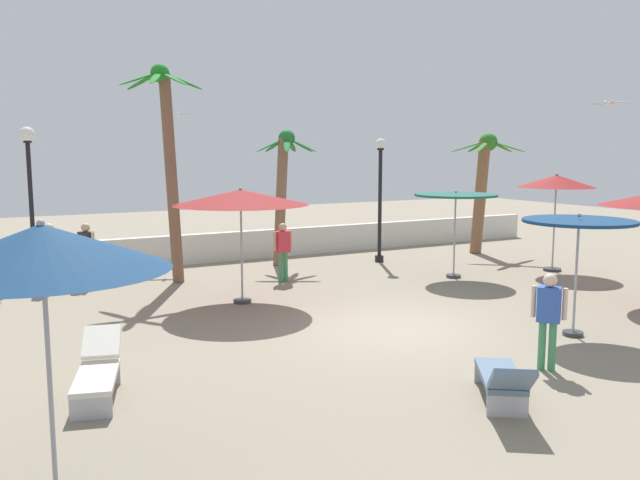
{
  "coord_description": "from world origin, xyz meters",
  "views": [
    {
      "loc": [
        -7.51,
        -10.52,
        3.55
      ],
      "look_at": [
        0.0,
        3.26,
        1.4
      ],
      "focal_mm": 36.5,
      "sensor_mm": 36.0,
      "label": 1
    }
  ],
  "objects_px": {
    "patio_umbrella_3": "(42,249)",
    "palm_tree_0": "(168,152)",
    "guest_1": "(50,250)",
    "palm_tree_2": "(483,179)",
    "palm_tree_3": "(283,181)",
    "guest_0": "(549,312)",
    "guest_2": "(283,246)",
    "seagull_0": "(611,103)",
    "guest_3": "(86,248)",
    "patio_umbrella_4": "(556,182)",
    "patio_umbrella_5": "(579,227)",
    "lamp_post_1": "(30,182)",
    "lounge_chair_0": "(503,378)",
    "lounge_chair_1": "(98,369)",
    "seagull_1": "(178,114)",
    "patio_umbrella_0": "(456,199)",
    "lamp_post_0": "(380,191)",
    "patio_umbrella_1": "(241,198)"
  },
  "relations": [
    {
      "from": "palm_tree_0",
      "to": "guest_2",
      "type": "relative_size",
      "value": 3.6
    },
    {
      "from": "guest_3",
      "to": "seagull_1",
      "type": "xyz_separation_m",
      "value": [
        3.39,
        2.81,
        3.69
      ]
    },
    {
      "from": "lounge_chair_0",
      "to": "guest_0",
      "type": "xyz_separation_m",
      "value": [
        1.72,
        0.78,
        0.57
      ]
    },
    {
      "from": "patio_umbrella_4",
      "to": "guest_0",
      "type": "bearing_deg",
      "value": -138.68
    },
    {
      "from": "patio_umbrella_5",
      "to": "seagull_0",
      "type": "bearing_deg",
      "value": 32.87
    },
    {
      "from": "patio_umbrella_0",
      "to": "guest_2",
      "type": "xyz_separation_m",
      "value": [
        -4.49,
        1.79,
        -1.25
      ]
    },
    {
      "from": "patio_umbrella_0",
      "to": "lamp_post_0",
      "type": "relative_size",
      "value": 0.63
    },
    {
      "from": "patio_umbrella_0",
      "to": "palm_tree_0",
      "type": "height_order",
      "value": "palm_tree_0"
    },
    {
      "from": "lounge_chair_0",
      "to": "guest_0",
      "type": "distance_m",
      "value": 1.97
    },
    {
      "from": "seagull_1",
      "to": "seagull_0",
      "type": "bearing_deg",
      "value": -48.35
    },
    {
      "from": "lamp_post_1",
      "to": "guest_2",
      "type": "height_order",
      "value": "lamp_post_1"
    },
    {
      "from": "patio_umbrella_3",
      "to": "guest_0",
      "type": "relative_size",
      "value": 1.81
    },
    {
      "from": "patio_umbrella_1",
      "to": "seagull_0",
      "type": "xyz_separation_m",
      "value": [
        8.9,
        -2.88,
        2.26
      ]
    },
    {
      "from": "patio_umbrella_3",
      "to": "palm_tree_0",
      "type": "bearing_deg",
      "value": 68.17
    },
    {
      "from": "patio_umbrella_5",
      "to": "guest_1",
      "type": "xyz_separation_m",
      "value": [
        -8.38,
        9.28,
        -1.06
      ]
    },
    {
      "from": "lounge_chair_0",
      "to": "guest_2",
      "type": "relative_size",
      "value": 1.15
    },
    {
      "from": "lamp_post_0",
      "to": "seagull_0",
      "type": "relative_size",
      "value": 2.86
    },
    {
      "from": "lounge_chair_0",
      "to": "guest_3",
      "type": "relative_size",
      "value": 1.11
    },
    {
      "from": "seagull_0",
      "to": "guest_3",
      "type": "bearing_deg",
      "value": 150.64
    },
    {
      "from": "patio_umbrella_3",
      "to": "guest_2",
      "type": "relative_size",
      "value": 1.8
    },
    {
      "from": "lamp_post_0",
      "to": "guest_2",
      "type": "xyz_separation_m",
      "value": [
        -4.11,
        -1.42,
        -1.32
      ]
    },
    {
      "from": "palm_tree_2",
      "to": "guest_0",
      "type": "xyz_separation_m",
      "value": [
        -7.67,
        -9.96,
        -1.64
      ]
    },
    {
      "from": "guest_3",
      "to": "seagull_0",
      "type": "height_order",
      "value": "seagull_0"
    },
    {
      "from": "patio_umbrella_0",
      "to": "patio_umbrella_5",
      "type": "height_order",
      "value": "patio_umbrella_0"
    },
    {
      "from": "lamp_post_0",
      "to": "guest_2",
      "type": "distance_m",
      "value": 4.55
    },
    {
      "from": "palm_tree_2",
      "to": "seagull_0",
      "type": "xyz_separation_m",
      "value": [
        -1.35,
        -6.01,
        2.14
      ]
    },
    {
      "from": "patio_umbrella_0",
      "to": "lounge_chair_1",
      "type": "xyz_separation_m",
      "value": [
        -10.46,
        -4.51,
        -1.82
      ]
    },
    {
      "from": "patio_umbrella_0",
      "to": "lounge_chair_1",
      "type": "relative_size",
      "value": 1.27
    },
    {
      "from": "palm_tree_0",
      "to": "guest_1",
      "type": "xyz_separation_m",
      "value": [
        -2.98,
        0.55,
        -2.47
      ]
    },
    {
      "from": "patio_umbrella_5",
      "to": "lounge_chair_1",
      "type": "bearing_deg",
      "value": 172.37
    },
    {
      "from": "palm_tree_2",
      "to": "guest_0",
      "type": "height_order",
      "value": "palm_tree_2"
    },
    {
      "from": "patio_umbrella_4",
      "to": "seagull_0",
      "type": "relative_size",
      "value": 2.11
    },
    {
      "from": "patio_umbrella_5",
      "to": "seagull_1",
      "type": "distance_m",
      "value": 13.14
    },
    {
      "from": "lamp_post_0",
      "to": "guest_3",
      "type": "bearing_deg",
      "value": 176.64
    },
    {
      "from": "lamp_post_1",
      "to": "palm_tree_3",
      "type": "bearing_deg",
      "value": -7.41
    },
    {
      "from": "patio_umbrella_1",
      "to": "guest_3",
      "type": "bearing_deg",
      "value": 127.49
    },
    {
      "from": "patio_umbrella_5",
      "to": "palm_tree_2",
      "type": "bearing_deg",
      "value": 57.26
    },
    {
      "from": "guest_1",
      "to": "guest_3",
      "type": "distance_m",
      "value": 0.91
    },
    {
      "from": "palm_tree_3",
      "to": "patio_umbrella_3",
      "type": "bearing_deg",
      "value": -124.9
    },
    {
      "from": "palm_tree_2",
      "to": "palm_tree_3",
      "type": "distance_m",
      "value": 7.25
    },
    {
      "from": "lamp_post_1",
      "to": "guest_3",
      "type": "relative_size",
      "value": 2.5
    },
    {
      "from": "patio_umbrella_5",
      "to": "palm_tree_2",
      "type": "relative_size",
      "value": 0.57
    },
    {
      "from": "patio_umbrella_3",
      "to": "guest_1",
      "type": "height_order",
      "value": "patio_umbrella_3"
    },
    {
      "from": "patio_umbrella_5",
      "to": "lamp_post_1",
      "type": "distance_m",
      "value": 13.86
    },
    {
      "from": "guest_2",
      "to": "seagull_0",
      "type": "bearing_deg",
      "value": -33.89
    },
    {
      "from": "patio_umbrella_4",
      "to": "patio_umbrella_5",
      "type": "xyz_separation_m",
      "value": [
        -5.08,
        -5.07,
        -0.52
      ]
    },
    {
      "from": "patio_umbrella_0",
      "to": "seagull_0",
      "type": "height_order",
      "value": "seagull_0"
    },
    {
      "from": "palm_tree_3",
      "to": "guest_1",
      "type": "xyz_separation_m",
      "value": [
        -6.87,
        -0.61,
        -1.56
      ]
    },
    {
      "from": "lounge_chair_0",
      "to": "lamp_post_0",
      "type": "bearing_deg",
      "value": 64.48
    },
    {
      "from": "patio_umbrella_4",
      "to": "lounge_chair_1",
      "type": "height_order",
      "value": "patio_umbrella_4"
    }
  ]
}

